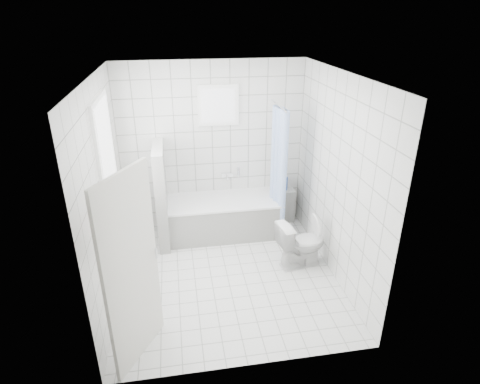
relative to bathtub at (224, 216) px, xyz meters
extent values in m
plane|color=white|center=(-0.11, -1.13, -0.29)|extent=(3.00, 3.00, 0.00)
plane|color=white|center=(-0.11, -1.13, 2.31)|extent=(3.00, 3.00, 0.00)
cube|color=white|center=(-0.11, 0.37, 1.01)|extent=(2.80, 0.02, 2.60)
cube|color=white|center=(-0.11, -2.62, 1.01)|extent=(2.80, 0.02, 2.60)
cube|color=white|center=(-1.51, -1.13, 1.01)|extent=(0.02, 3.00, 2.60)
cube|color=white|center=(1.29, -1.13, 1.01)|extent=(0.02, 3.00, 2.60)
cube|color=white|center=(-1.47, -0.83, 1.31)|extent=(0.01, 0.90, 1.40)
cube|color=white|center=(-0.01, 0.33, 1.66)|extent=(0.50, 0.01, 0.50)
cube|color=white|center=(-1.42, -0.83, 0.57)|extent=(0.18, 1.02, 0.08)
cube|color=silver|center=(-1.16, -2.26, 0.71)|extent=(0.44, 0.71, 2.00)
cube|color=white|center=(0.00, 0.00, -0.02)|extent=(1.70, 0.75, 0.55)
cube|color=white|center=(0.00, 0.00, 0.27)|extent=(1.72, 0.77, 0.03)
cube|color=white|center=(-0.92, -0.05, 0.46)|extent=(0.15, 0.85, 1.50)
cube|color=white|center=(0.99, 0.25, -0.02)|extent=(0.40, 0.24, 0.55)
imported|color=white|center=(0.92, -1.04, 0.05)|extent=(0.71, 0.48, 0.67)
cylinder|color=silver|center=(0.80, -0.03, 1.71)|extent=(0.02, 0.80, 0.02)
cube|color=silver|center=(0.10, 0.33, 0.56)|extent=(0.18, 0.06, 0.06)
imported|color=#308FD8|center=(-1.41, -0.99, 0.71)|extent=(0.13, 0.13, 0.20)
imported|color=#D3526D|center=(-1.41, -1.21, 0.74)|extent=(0.13, 0.13, 0.27)
imported|color=white|center=(-1.41, -0.67, 0.75)|extent=(0.15, 0.15, 0.28)
cylinder|color=#1644B6|center=(1.05, 0.27, 0.37)|extent=(0.06, 0.06, 0.22)
cylinder|color=#168919|center=(0.95, 0.17, 0.36)|extent=(0.06, 0.06, 0.21)
cylinder|color=red|center=(0.96, 0.29, 0.37)|extent=(0.06, 0.06, 0.22)
camera|label=1|loc=(-0.68, -5.48, 2.95)|focal=30.00mm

